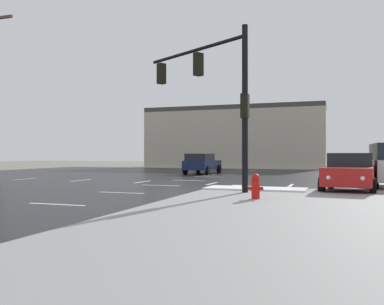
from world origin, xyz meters
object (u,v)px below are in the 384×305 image
at_px(fire_hydrant, 256,186).
at_px(sedan_red, 350,171).
at_px(sedan_navy, 202,163).
at_px(traffic_signal_mast, 215,86).

bearing_deg(fire_hydrant, sedan_red, 60.02).
bearing_deg(fire_hydrant, sedan_navy, 112.75).
relative_size(traffic_signal_mast, fire_hydrant, 7.82).
height_order(fire_hydrant, sedan_navy, sedan_navy).
height_order(fire_hydrant, sedan_red, sedan_red).
height_order(traffic_signal_mast, fire_hydrant, traffic_signal_mast).
distance_m(traffic_signal_mast, sedan_red, 6.59).
height_order(sedan_navy, sedan_red, same).
distance_m(fire_hydrant, sedan_navy, 19.26).
relative_size(sedan_navy, sedan_red, 0.98).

